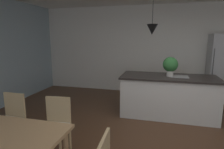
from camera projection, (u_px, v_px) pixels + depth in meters
name	position (u px, v px, depth m)	size (l,w,h in m)	color
wall_back_kitchen	(169.00, 50.00, 5.80)	(10.00, 0.12, 2.70)	white
chair_far_left	(10.00, 120.00, 2.96)	(0.41, 0.41, 0.87)	tan
chair_far_right	(55.00, 126.00, 2.77)	(0.43, 0.43, 0.87)	tan
kitchen_island	(168.00, 95.00, 4.25)	(2.07, 0.90, 0.91)	silver
refrigerator	(223.00, 68.00, 5.16)	(0.75, 0.67, 1.83)	#B2B5B7
pendant_over_island_main	(152.00, 29.00, 4.08)	(0.24, 0.24, 0.91)	black
potted_plant_on_island	(170.00, 65.00, 4.12)	(0.32, 0.32, 0.42)	beige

